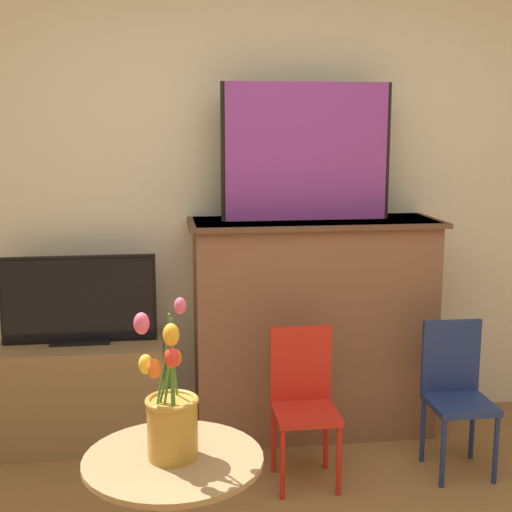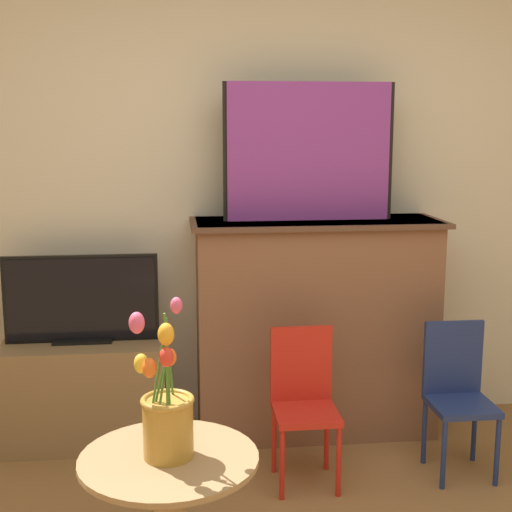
{
  "view_description": "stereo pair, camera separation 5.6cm",
  "coord_description": "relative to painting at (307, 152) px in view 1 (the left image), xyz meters",
  "views": [
    {
      "loc": [
        -0.54,
        -1.71,
        1.64
      ],
      "look_at": [
        -0.14,
        1.3,
        1.08
      ],
      "focal_mm": 50.0,
      "sensor_mm": 36.0,
      "label": 1
    },
    {
      "loc": [
        -0.48,
        -1.72,
        1.64
      ],
      "look_at": [
        -0.14,
        1.3,
        1.08
      ],
      "focal_mm": 50.0,
      "sensor_mm": 36.0,
      "label": 2
    }
  ],
  "objects": [
    {
      "name": "vase_tulips",
      "position": [
        -0.72,
        -1.39,
        -0.8
      ],
      "size": [
        0.2,
        0.23,
        0.52
      ],
      "color": "#B78433",
      "rests_on": "side_table"
    },
    {
      "name": "tv_monitor",
      "position": [
        -1.17,
        -0.01,
        -0.74
      ],
      "size": [
        0.78,
        0.12,
        0.45
      ],
      "color": "black",
      "rests_on": "tv_stand"
    },
    {
      "name": "chair_blue",
      "position": [
        0.63,
        -0.53,
        -1.1
      ],
      "size": [
        0.29,
        0.29,
        0.72
      ],
      "color": "navy",
      "rests_on": "ground"
    },
    {
      "name": "tv_stand",
      "position": [
        -1.17,
        -0.02,
        -1.23
      ],
      "size": [
        0.83,
        0.41,
        0.54
      ],
      "color": "olive",
      "rests_on": "ground"
    },
    {
      "name": "fireplace_mantel",
      "position": [
        0.05,
        -0.01,
        -0.91
      ],
      "size": [
        1.31,
        0.47,
        1.15
      ],
      "color": "brown",
      "rests_on": "ground"
    },
    {
      "name": "chair_red",
      "position": [
        -0.11,
        -0.54,
        -1.1
      ],
      "size": [
        0.29,
        0.29,
        0.72
      ],
      "color": "red",
      "rests_on": "ground"
    },
    {
      "name": "painting",
      "position": [
        0.0,
        0.0,
        0.0
      ],
      "size": [
        0.88,
        0.03,
        0.7
      ],
      "color": "black",
      "rests_on": "fireplace_mantel"
    },
    {
      "name": "wall_back",
      "position": [
        -0.2,
        0.24,
        -0.15
      ],
      "size": [
        8.0,
        0.06,
        2.7
      ],
      "color": "beige",
      "rests_on": "ground"
    },
    {
      "name": "side_table",
      "position": [
        -0.72,
        -1.38,
        -1.14
      ],
      "size": [
        0.6,
        0.6,
        0.55
      ],
      "color": "#99754C",
      "rests_on": "ground"
    }
  ]
}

